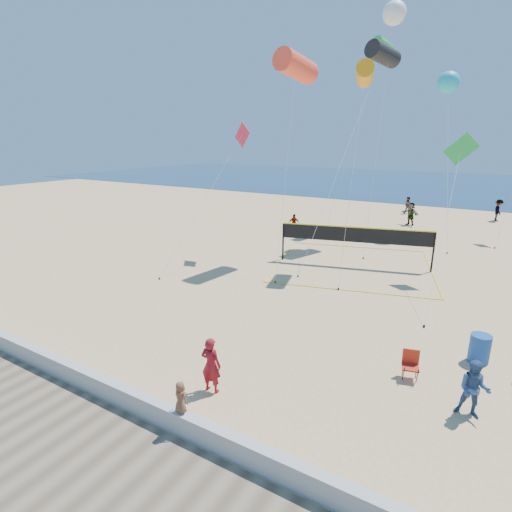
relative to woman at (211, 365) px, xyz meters
The scene contains 22 objects.
ground 1.74m from the woman, 53.62° to the left, with size 120.00×120.00×0.00m, color #D9B17A.
ocean 63.24m from the woman, 89.18° to the left, with size 140.00×50.00×0.03m, color navy.
seawall 2.06m from the woman, 62.98° to the right, with size 32.00×0.30×0.60m, color #B4B4B0.
boardwalk 3.97m from the woman, 76.52° to the right, with size 32.00×3.60×0.03m, color #756550.
woman is the anchor object (origin of this frame).
toddler 1.79m from the woman, 77.03° to the right, with size 0.40×0.26×0.82m, color brown.
bystander_a 7.01m from the woman, 21.89° to the left, with size 0.78×0.61×1.60m, color #304D79.
far_person_0 20.67m from the woman, 109.11° to the left, with size 0.86×0.36×1.46m, color gray.
far_person_1 27.17m from the woman, 89.10° to the left, with size 1.77×0.56×1.91m, color gray.
far_person_3 32.62m from the woman, 91.42° to the left, with size 0.79×0.62×1.63m, color gray.
far_person_4 33.57m from the woman, 78.45° to the left, with size 1.23×0.71×1.91m, color gray.
camp_chair 6.02m from the woman, 37.19° to the left, with size 0.58×0.69×1.00m.
trash_barrel 8.71m from the woman, 41.23° to the left, with size 0.64×0.64×0.96m, color navy.
volleyball_net 13.78m from the woman, 90.78° to the left, with size 10.36×10.25×2.28m.
kite_0 16.88m from the woman, 106.34° to the left, with size 2.01×5.83×11.52m.
kite_1 22.89m from the woman, 93.10° to the left, with size 1.96×11.08×12.84m.
kite_2 16.73m from the woman, 91.37° to the left, with size 1.50×5.46×10.77m.
kite_3 15.16m from the woman, 119.95° to the left, with size 1.95×6.56×7.99m.
kite_4 15.77m from the woman, 72.29° to the left, with size 1.61×7.23×7.34m.
kite_6 25.45m from the woman, 92.53° to the left, with size 1.68×6.79×15.45m.
kite_7 26.97m from the woman, 84.70° to the left, with size 2.70×6.64×11.55m.
kite_8 27.66m from the woman, 95.49° to the left, with size 2.45×6.39×14.08m.
Camera 1 is at (5.33, -9.16, 7.04)m, focal length 28.00 mm.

